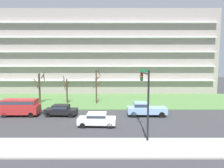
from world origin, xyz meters
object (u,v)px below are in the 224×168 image
object	(u,v)px
sedan_black_near_left	(60,110)
traffic_signal_mast	(145,92)
sedan_white_center_right	(96,119)
van_red_near_right	(19,106)
tree_center	(96,86)
pickup_blue_center_left	(144,109)
tree_far_left	(39,87)
tree_left	(66,89)

from	to	relation	value
sedan_black_near_left	traffic_signal_mast	distance (m)	13.47
sedan_white_center_right	van_red_near_right	xyz separation A→B (m)	(-11.05, 4.50, 0.52)
tree_center	van_red_near_right	world-z (taller)	tree_center
sedan_black_near_left	pickup_blue_center_left	distance (m)	11.75
tree_far_left	van_red_near_right	size ratio (longest dim) A/B	1.06
tree_left	pickup_blue_center_left	bearing A→B (deg)	-33.58
pickup_blue_center_left	sedan_white_center_right	size ratio (longest dim) A/B	1.21
tree_left	traffic_signal_mast	bearing A→B (deg)	-54.27
tree_left	traffic_signal_mast	size ratio (longest dim) A/B	0.77
pickup_blue_center_left	van_red_near_right	world-z (taller)	van_red_near_right
tree_left	tree_center	size ratio (longest dim) A/B	0.83
tree_far_left	sedan_white_center_right	xyz separation A→B (m)	(11.51, -13.40, -2.17)
tree_far_left	tree_left	world-z (taller)	tree_far_left
tree_far_left	sedan_black_near_left	world-z (taller)	tree_far_left
sedan_black_near_left	van_red_near_right	world-z (taller)	van_red_near_right
tree_center	sedan_white_center_right	size ratio (longest dim) A/B	1.39
tree_far_left	tree_left	bearing A→B (deg)	-3.50
tree_center	sedan_white_center_right	bearing A→B (deg)	-85.49
tree_center	tree_left	bearing A→B (deg)	178.56
sedan_white_center_right	van_red_near_right	size ratio (longest dim) A/B	0.86
tree_left	sedan_white_center_right	size ratio (longest dim) A/B	1.16
tree_center	sedan_black_near_left	size ratio (longest dim) A/B	1.38
van_red_near_right	sedan_white_center_right	bearing A→B (deg)	157.55
pickup_blue_center_left	van_red_near_right	distance (m)	17.46
tree_center	sedan_white_center_right	world-z (taller)	tree_center
pickup_blue_center_left	traffic_signal_mast	size ratio (longest dim) A/B	0.80
sedan_black_near_left	pickup_blue_center_left	xyz separation A→B (m)	(11.75, 0.00, 0.14)
pickup_blue_center_left	van_red_near_right	size ratio (longest dim) A/B	1.04
pickup_blue_center_left	sedan_white_center_right	bearing A→B (deg)	35.93
tree_far_left	sedan_black_near_left	bearing A→B (deg)	-55.31
tree_far_left	traffic_signal_mast	world-z (taller)	traffic_signal_mast
pickup_blue_center_left	tree_far_left	bearing A→B (deg)	-25.64
pickup_blue_center_left	sedan_white_center_right	world-z (taller)	pickup_blue_center_left
tree_left	traffic_signal_mast	xyz separation A→B (m)	(11.67, -16.23, 1.93)
sedan_white_center_right	van_red_near_right	bearing A→B (deg)	160.09
traffic_signal_mast	tree_left	bearing A→B (deg)	125.73
tree_center	sedan_black_near_left	bearing A→B (deg)	-117.09
tree_center	pickup_blue_center_left	xyz separation A→B (m)	(7.42, -8.46, -2.26)
pickup_blue_center_left	traffic_signal_mast	distance (m)	8.50
tree_far_left	tree_center	xyz separation A→B (m)	(10.49, -0.44, 0.23)
sedan_black_near_left	pickup_blue_center_left	size ratio (longest dim) A/B	0.83
tree_left	van_red_near_right	world-z (taller)	tree_left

